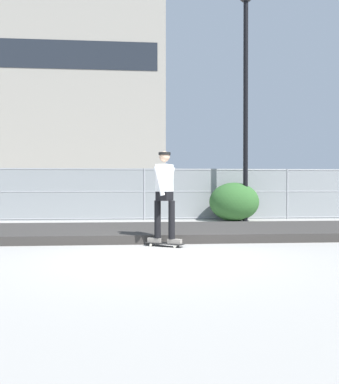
% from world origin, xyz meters
% --- Properties ---
extents(ground_plane, '(120.00, 120.00, 0.00)m').
position_xyz_m(ground_plane, '(0.00, 0.00, 0.00)').
color(ground_plane, gray).
extents(gravel_berm, '(16.49, 3.26, 0.19)m').
position_xyz_m(gravel_berm, '(0.00, 3.29, 0.10)').
color(gravel_berm, '#33302D').
rests_on(gravel_berm, ground_plane).
extents(skateboard, '(0.80, 0.56, 0.07)m').
position_xyz_m(skateboard, '(0.24, 1.37, 0.06)').
color(skateboard, black).
rests_on(skateboard, ground_plane).
extents(skater, '(0.68, 0.62, 1.82)m').
position_xyz_m(skater, '(0.24, 1.37, 1.11)').
color(skater, gray).
rests_on(skater, skateboard).
extents(chain_fence, '(21.19, 0.06, 1.85)m').
position_xyz_m(chain_fence, '(0.00, 8.10, 0.93)').
color(chain_fence, gray).
rests_on(chain_fence, ground_plane).
extents(street_lamp, '(0.44, 0.44, 7.81)m').
position_xyz_m(street_lamp, '(3.42, 7.06, 4.77)').
color(street_lamp, black).
rests_on(street_lamp, ground_plane).
extents(parked_car_near, '(4.45, 2.04, 1.66)m').
position_xyz_m(parked_car_near, '(-2.75, 10.91, 0.84)').
color(parked_car_near, '#474C54').
rests_on(parked_car_near, ground_plane).
extents(library_building, '(18.67, 10.47, 20.56)m').
position_xyz_m(library_building, '(-6.87, 35.54, 10.28)').
color(library_building, gray).
rests_on(library_building, ground_plane).
extents(shrub_left, '(1.73, 1.41, 1.34)m').
position_xyz_m(shrub_left, '(3.09, 7.30, 0.67)').
color(shrub_left, '#2D5B28').
rests_on(shrub_left, ground_plane).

